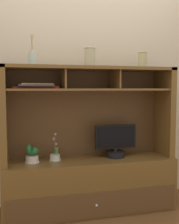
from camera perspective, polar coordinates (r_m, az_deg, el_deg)
The scene contains 10 objects.
floor_plane at distance 3.00m, azimuth 0.00°, elevation -19.17°, with size 6.00×6.00×0.02m, color brown.
back_wall at distance 3.01m, azimuth -1.31°, elevation 8.45°, with size 6.00×0.02×2.80m, color beige.
media_console at distance 2.86m, azimuth -0.04°, elevation -11.30°, with size 1.67×0.51×1.42m.
tv_monitor at distance 2.87m, azimuth 5.31°, elevation -6.34°, with size 0.43×0.19×0.33m.
potted_orchid at distance 2.78m, azimuth -6.99°, elevation -8.84°, with size 0.11×0.11×0.27m.
potted_fern at distance 2.73m, azimuth -11.60°, elevation -8.58°, with size 0.14×0.14×0.18m.
magazine_stack_left at distance 2.67m, azimuth -10.86°, elevation 5.23°, with size 0.42×0.27×0.05m.
diffuser_bottle at distance 2.65m, azimuth -11.56°, elevation 10.56°, with size 0.07×0.07×0.28m.
ceramic_vase at distance 2.92m, azimuth 10.66°, elevation 10.37°, with size 0.09×0.09×0.16m.
accent_vase at distance 2.74m, azimuth 0.07°, elevation 11.09°, with size 0.11×0.11×0.18m.
Camera 1 is at (-0.69, -2.65, 1.21)m, focal length 45.10 mm.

